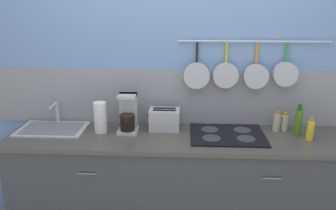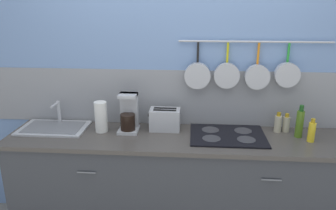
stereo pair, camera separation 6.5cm
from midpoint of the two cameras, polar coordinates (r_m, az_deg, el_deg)
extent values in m
cube|color=#7293C6|center=(2.75, 1.48, 4.88)|extent=(7.20, 0.06, 2.60)
cube|color=gray|center=(2.79, 1.45, 1.47)|extent=(7.20, 0.07, 0.47)
cylinder|color=#B7BABF|center=(2.69, 14.06, 10.69)|extent=(1.20, 0.02, 0.02)
cylinder|color=black|center=(2.66, 4.37, 9.17)|extent=(0.02, 0.02, 0.16)
cylinder|color=#B7BABF|center=(2.66, 4.29, 5.14)|extent=(0.21, 0.06, 0.21)
cylinder|color=gold|center=(2.67, 9.47, 9.04)|extent=(0.02, 0.02, 0.16)
cylinder|color=#B7BABF|center=(2.68, 9.33, 5.12)|extent=(0.21, 0.05, 0.21)
cylinder|color=orange|center=(2.71, 14.56, 8.73)|extent=(0.02, 0.02, 0.17)
cylinder|color=#B7BABF|center=(2.72, 14.38, 4.85)|extent=(0.20, 0.06, 0.20)
cylinder|color=green|center=(2.77, 19.32, 8.69)|extent=(0.02, 0.02, 0.15)
cylinder|color=#B7BABF|center=(2.77, 19.13, 5.09)|extent=(0.19, 0.06, 0.19)
cube|color=#3F4247|center=(2.79, 1.15, -14.37)|extent=(2.67, 0.52, 0.86)
cylinder|color=slate|center=(2.52, -14.70, -11.51)|extent=(0.14, 0.01, 0.01)
cylinder|color=slate|center=(2.48, 16.93, -12.17)|extent=(0.14, 0.01, 0.01)
cube|color=#4C4742|center=(2.58, 1.21, -5.91)|extent=(2.71, 0.56, 0.03)
cube|color=#B7BABF|center=(2.87, -20.11, -3.99)|extent=(0.54, 0.35, 0.01)
cube|color=slate|center=(2.87, -20.13, -3.81)|extent=(0.46, 0.28, 0.00)
cylinder|color=#B7BABF|center=(2.95, -19.33, -1.37)|extent=(0.03, 0.03, 0.20)
cylinder|color=#B7BABF|center=(2.86, -20.03, -0.12)|extent=(0.02, 0.14, 0.02)
cylinder|color=white|center=(2.68, -12.39, -2.12)|extent=(0.10, 0.10, 0.25)
cube|color=#B7BABF|center=(2.69, -7.63, -4.39)|extent=(0.16, 0.18, 0.02)
cube|color=#B7BABF|center=(2.69, -7.54, -1.08)|extent=(0.14, 0.06, 0.31)
cylinder|color=black|center=(2.64, -7.79, -3.02)|extent=(0.12, 0.12, 0.13)
cube|color=#B7BABF|center=(2.61, -7.82, 1.62)|extent=(0.14, 0.14, 0.02)
cube|color=#B7BABF|center=(2.68, -1.31, -2.54)|extent=(0.25, 0.15, 0.17)
cube|color=black|center=(2.63, -1.37, -0.92)|extent=(0.18, 0.03, 0.00)
cube|color=black|center=(2.68, -1.29, -0.56)|extent=(0.18, 0.03, 0.00)
cube|color=black|center=(2.68, -4.11, -1.79)|extent=(0.02, 0.02, 0.02)
cube|color=black|center=(2.63, 9.59, -5.13)|extent=(0.58, 0.44, 0.01)
cylinder|color=#38383D|center=(2.53, 6.86, -5.73)|extent=(0.14, 0.14, 0.00)
cylinder|color=#38383D|center=(2.56, 12.74, -5.75)|extent=(0.14, 0.14, 0.00)
cylinder|color=#38383D|center=(2.70, 6.62, -4.24)|extent=(0.14, 0.14, 0.00)
cylinder|color=#38383D|center=(2.73, 12.14, -4.27)|extent=(0.14, 0.14, 0.00)
cylinder|color=#BFB799|center=(2.80, 17.75, -2.97)|extent=(0.06, 0.06, 0.14)
cylinder|color=#B28C19|center=(2.77, 17.90, -1.37)|extent=(0.03, 0.03, 0.03)
cylinder|color=#BFB799|center=(2.83, 19.04, -3.00)|extent=(0.06, 0.06, 0.13)
cylinder|color=#B28C19|center=(2.80, 19.19, -1.54)|extent=(0.03, 0.03, 0.03)
cylinder|color=#4C721E|center=(2.74, 21.09, -2.92)|extent=(0.06, 0.06, 0.21)
cylinder|color=#194C19|center=(2.70, 21.40, -0.35)|extent=(0.03, 0.03, 0.05)
cylinder|color=yellow|center=(2.70, 22.90, -4.15)|extent=(0.05, 0.05, 0.15)
cylinder|color=#B28C19|center=(2.67, 23.13, -2.33)|extent=(0.03, 0.03, 0.03)
camera|label=1|loc=(0.03, -90.75, -0.24)|focal=35.00mm
camera|label=2|loc=(0.03, 89.25, 0.24)|focal=35.00mm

